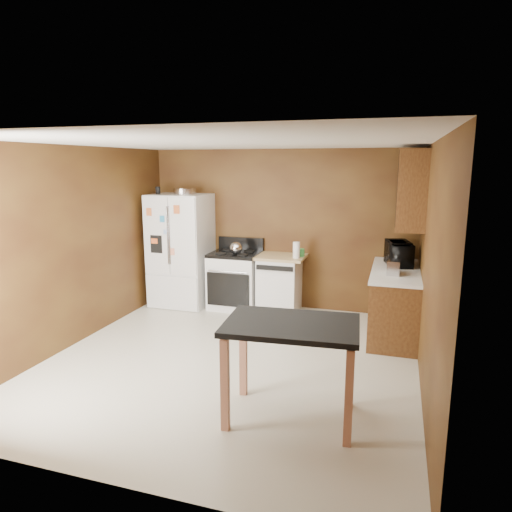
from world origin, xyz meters
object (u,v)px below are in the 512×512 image
at_px(refrigerator, 181,250).
at_px(island, 291,338).
at_px(paper_towel, 296,250).
at_px(microwave, 399,255).
at_px(dishwasher, 279,283).
at_px(gas_range, 235,279).
at_px(pen_cup, 158,190).
at_px(toaster, 394,267).
at_px(kettle, 236,248).
at_px(roasting_pan, 185,191).
at_px(green_canister, 301,253).

xyz_separation_m(refrigerator, island, (2.49, -2.85, -0.14)).
xyz_separation_m(paper_towel, microwave, (1.46, -0.10, 0.04)).
distance_m(paper_towel, dishwasher, 0.63).
relative_size(refrigerator, gas_range, 1.64).
bearing_deg(microwave, dishwasher, 69.54).
bearing_deg(island, refrigerator, 131.11).
bearing_deg(paper_towel, pen_cup, -178.07).
bearing_deg(island, paper_towel, 101.51).
relative_size(refrigerator, island, 1.47).
distance_m(pen_cup, toaster, 3.79).
height_order(kettle, paper_towel, paper_towel).
xyz_separation_m(paper_towel, dishwasher, (-0.28, 0.10, -0.56)).
height_order(roasting_pan, toaster, roasting_pan).
distance_m(refrigerator, dishwasher, 1.69).
bearing_deg(kettle, green_canister, 10.79).
distance_m(kettle, green_canister, 1.00).
height_order(toaster, refrigerator, refrigerator).
xyz_separation_m(green_canister, gas_range, (-1.04, -0.06, -0.49)).
relative_size(kettle, island, 0.16).
bearing_deg(kettle, island, -61.45).
relative_size(green_canister, island, 0.10).
relative_size(dishwasher, island, 0.73).
xyz_separation_m(kettle, gas_range, (-0.06, 0.13, -0.53)).
distance_m(microwave, dishwasher, 1.85).
xyz_separation_m(kettle, refrigerator, (-0.97, 0.07, -0.10)).
bearing_deg(refrigerator, microwave, -2.09).
bearing_deg(microwave, refrigerator, 74.27).
bearing_deg(refrigerator, dishwasher, 2.99).
relative_size(paper_towel, refrigerator, 0.13).
height_order(paper_towel, refrigerator, refrigerator).
bearing_deg(kettle, dishwasher, 13.06).
height_order(paper_towel, green_canister, paper_towel).
height_order(kettle, microwave, microwave).
height_order(pen_cup, microwave, pen_cup).
bearing_deg(roasting_pan, paper_towel, -2.41).
height_order(green_canister, toaster, toaster).
bearing_deg(refrigerator, gas_range, 3.81).
xyz_separation_m(pen_cup, green_canister, (2.27, 0.21, -0.91)).
xyz_separation_m(microwave, island, (-0.88, -2.73, -0.29)).
relative_size(refrigerator, dishwasher, 2.02).
height_order(pen_cup, gas_range, pen_cup).
distance_m(roasting_pan, refrigerator, 0.95).
distance_m(green_canister, island, 3.02).
bearing_deg(dishwasher, paper_towel, -20.25).
height_order(roasting_pan, microwave, roasting_pan).
xyz_separation_m(green_canister, island, (0.53, -2.97, -0.19)).
distance_m(toaster, refrigerator, 3.39).
bearing_deg(gas_range, paper_towel, -4.54).
relative_size(toaster, island, 0.20).
bearing_deg(refrigerator, kettle, -3.96).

